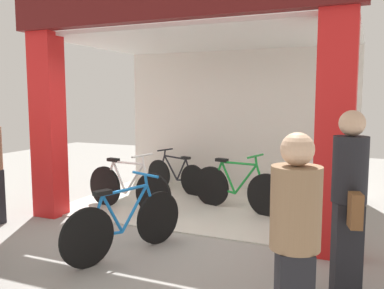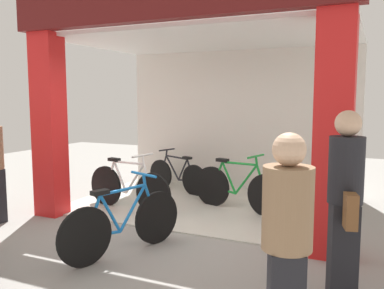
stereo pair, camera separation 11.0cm
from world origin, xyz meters
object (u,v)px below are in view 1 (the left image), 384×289
Objects in this scene: bicycle_parked_1 at (125,224)px; pedestrian_2 at (295,241)px; bicycle_inside_0 at (176,176)px; pedestrian_1 at (349,203)px; bicycle_inside_1 at (237,188)px; bicycle_inside_2 at (128,188)px.

pedestrian_2 reaches higher than bicycle_parked_1.
pedestrian_1 is (3.32, -3.22, 0.57)m from bicycle_inside_0.
pedestrian_2 is at bearing -66.75° from bicycle_inside_1.
bicycle_inside_0 is 0.90× the size of pedestrian_2.
pedestrian_1 is at bearing -26.34° from bicycle_inside_2.
pedestrian_1 reaches higher than bicycle_parked_1.
pedestrian_1 is at bearing -1.76° from bicycle_parked_1.
pedestrian_1 is (2.47, -0.08, 0.53)m from bicycle_parked_1.
bicycle_inside_1 is (1.52, -0.80, 0.05)m from bicycle_inside_0.
bicycle_inside_1 is at bearing -27.97° from bicycle_inside_0.
bicycle_inside_2 reaches higher than bicycle_inside_1.
pedestrian_2 is (3.01, -4.28, 0.51)m from bicycle_inside_0.
bicycle_parked_1 is (-0.67, -2.34, -0.01)m from bicycle_inside_1.
bicycle_parked_1 is (1.00, -1.64, -0.01)m from bicycle_inside_2.
pedestrian_2 is at bearing -27.86° from bicycle_parked_1.
pedestrian_2 is at bearing -41.37° from bicycle_inside_2.
bicycle_inside_1 is 3.06m from pedestrian_1.
pedestrian_1 is (3.47, -1.72, 0.52)m from bicycle_inside_2.
pedestrian_2 is (1.49, -3.48, 0.46)m from bicycle_inside_1.
pedestrian_2 reaches higher than bicycle_inside_2.
pedestrian_2 is (-0.31, -1.07, -0.06)m from pedestrian_1.
pedestrian_1 reaches higher than bicycle_inside_0.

